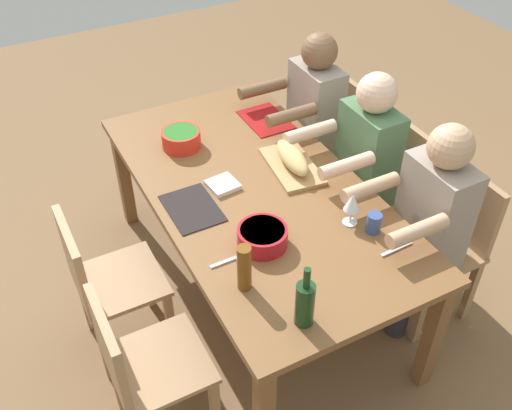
{
  "coord_description": "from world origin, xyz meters",
  "views": [
    {
      "loc": [
        -2.03,
        1.07,
        2.55
      ],
      "look_at": [
        0.0,
        0.0,
        0.63
      ],
      "focal_mm": 41.27,
      "sensor_mm": 36.0,
      "label": 1
    }
  ],
  "objects_px": {
    "chair_near_center": "(383,182)",
    "diner_near_center": "(361,160)",
    "serving_bowl_salad": "(262,236)",
    "chair_near_right": "(332,136)",
    "cutting_board": "(292,166)",
    "cup_near_left": "(374,223)",
    "chair_far_left": "(140,365)",
    "beer_bottle": "(244,268)",
    "bread_loaf": "(292,157)",
    "wine_bottle": "(305,303)",
    "diner_near_right": "(309,114)",
    "serving_bowl_greens": "(181,138)",
    "diner_near_left": "(426,218)",
    "chair_far_center": "(102,280)",
    "napkin_stack": "(223,185)",
    "dining_table": "(256,200)",
    "chair_near_left": "(447,238)",
    "wine_glass": "(352,204)"
  },
  "relations": [
    {
      "from": "serving_bowl_salad",
      "to": "bread_loaf",
      "type": "relative_size",
      "value": 0.7
    },
    {
      "from": "wine_bottle",
      "to": "beer_bottle",
      "type": "height_order",
      "value": "wine_bottle"
    },
    {
      "from": "chair_far_left",
      "to": "wine_bottle",
      "type": "bearing_deg",
      "value": -115.73
    },
    {
      "from": "chair_far_left",
      "to": "cup_near_left",
      "type": "bearing_deg",
      "value": -89.61
    },
    {
      "from": "chair_far_left",
      "to": "chair_near_left",
      "type": "bearing_deg",
      "value": -90.0
    },
    {
      "from": "wine_bottle",
      "to": "wine_glass",
      "type": "xyz_separation_m",
      "value": [
        0.39,
        -0.49,
        0.01
      ]
    },
    {
      "from": "bread_loaf",
      "to": "wine_glass",
      "type": "relative_size",
      "value": 1.93
    },
    {
      "from": "chair_far_left",
      "to": "chair_far_center",
      "type": "distance_m",
      "value": 0.54
    },
    {
      "from": "beer_bottle",
      "to": "cup_near_left",
      "type": "distance_m",
      "value": 0.67
    },
    {
      "from": "bread_loaf",
      "to": "beer_bottle",
      "type": "height_order",
      "value": "beer_bottle"
    },
    {
      "from": "chair_near_left",
      "to": "serving_bowl_greens",
      "type": "bearing_deg",
      "value": 44.06
    },
    {
      "from": "bread_loaf",
      "to": "wine_bottle",
      "type": "relative_size",
      "value": 1.1
    },
    {
      "from": "dining_table",
      "to": "diner_near_left",
      "type": "distance_m",
      "value": 0.84
    },
    {
      "from": "chair_far_center",
      "to": "napkin_stack",
      "type": "bearing_deg",
      "value": -82.85
    },
    {
      "from": "serving_bowl_salad",
      "to": "chair_near_right",
      "type": "bearing_deg",
      "value": -47.52
    },
    {
      "from": "chair_near_left",
      "to": "wine_glass",
      "type": "bearing_deg",
      "value": 79.56
    },
    {
      "from": "chair_near_left",
      "to": "chair_far_center",
      "type": "xyz_separation_m",
      "value": [
        0.54,
        1.65,
        0.0
      ]
    },
    {
      "from": "chair_far_left",
      "to": "diner_near_center",
      "type": "height_order",
      "value": "diner_near_center"
    },
    {
      "from": "chair_near_right",
      "to": "wine_bottle",
      "type": "xyz_separation_m",
      "value": [
        -1.36,
        1.05,
        0.37
      ]
    },
    {
      "from": "beer_bottle",
      "to": "diner_near_center",
      "type": "bearing_deg",
      "value": -60.55
    },
    {
      "from": "chair_near_right",
      "to": "chair_far_center",
      "type": "bearing_deg",
      "value": 107.97
    },
    {
      "from": "chair_near_right",
      "to": "wine_glass",
      "type": "relative_size",
      "value": 5.12
    },
    {
      "from": "chair_near_center",
      "to": "bread_loaf",
      "type": "bearing_deg",
      "value": 83.75
    },
    {
      "from": "dining_table",
      "to": "cutting_board",
      "type": "xyz_separation_m",
      "value": [
        0.06,
        -0.24,
        0.09
      ]
    },
    {
      "from": "serving_bowl_greens",
      "to": "chair_near_left",
      "type": "bearing_deg",
      "value": -135.94
    },
    {
      "from": "chair_near_right",
      "to": "serving_bowl_greens",
      "type": "distance_m",
      "value": 1.06
    },
    {
      "from": "serving_bowl_salad",
      "to": "napkin_stack",
      "type": "height_order",
      "value": "serving_bowl_salad"
    },
    {
      "from": "dining_table",
      "to": "serving_bowl_greens",
      "type": "height_order",
      "value": "serving_bowl_greens"
    },
    {
      "from": "serving_bowl_salad",
      "to": "diner_near_center",
      "type": "bearing_deg",
      "value": -65.35
    },
    {
      "from": "serving_bowl_salad",
      "to": "cup_near_left",
      "type": "relative_size",
      "value": 2.3
    },
    {
      "from": "cutting_board",
      "to": "beer_bottle",
      "type": "bearing_deg",
      "value": 136.49
    },
    {
      "from": "chair_near_left",
      "to": "cutting_board",
      "type": "distance_m",
      "value": 0.88
    },
    {
      "from": "serving_bowl_salad",
      "to": "diner_near_left",
      "type": "bearing_deg",
      "value": -101.72
    },
    {
      "from": "diner_near_left",
      "to": "bread_loaf",
      "type": "distance_m",
      "value": 0.73
    },
    {
      "from": "cutting_board",
      "to": "cup_near_left",
      "type": "relative_size",
      "value": 4.1
    },
    {
      "from": "chair_far_center",
      "to": "beer_bottle",
      "type": "height_order",
      "value": "beer_bottle"
    },
    {
      "from": "diner_near_right",
      "to": "chair_near_center",
      "type": "xyz_separation_m",
      "value": [
        -0.54,
        -0.18,
        -0.21
      ]
    },
    {
      "from": "chair_near_left",
      "to": "chair_far_left",
      "type": "xyz_separation_m",
      "value": [
        0.0,
        1.65,
        0.0
      ]
    },
    {
      "from": "chair_near_center",
      "to": "diner_near_center",
      "type": "relative_size",
      "value": 0.71
    },
    {
      "from": "chair_far_center",
      "to": "cup_near_left",
      "type": "bearing_deg",
      "value": -114.67
    },
    {
      "from": "chair_far_left",
      "to": "chair_near_center",
      "type": "bearing_deg",
      "value": -72.03
    },
    {
      "from": "diner_near_right",
      "to": "chair_far_left",
      "type": "relative_size",
      "value": 1.41
    },
    {
      "from": "diner_near_right",
      "to": "bread_loaf",
      "type": "distance_m",
      "value": 0.63
    },
    {
      "from": "chair_far_left",
      "to": "beer_bottle",
      "type": "distance_m",
      "value": 0.6
    },
    {
      "from": "diner_near_right",
      "to": "serving_bowl_salad",
      "type": "xyz_separation_m",
      "value": [
        -0.9,
        0.8,
        0.09
      ]
    },
    {
      "from": "serving_bowl_salad",
      "to": "serving_bowl_greens",
      "type": "bearing_deg",
      "value": 1.69
    },
    {
      "from": "serving_bowl_greens",
      "to": "diner_near_right",
      "type": "bearing_deg",
      "value": -88.37
    },
    {
      "from": "cup_near_left",
      "to": "serving_bowl_greens",
      "type": "bearing_deg",
      "value": 26.19
    },
    {
      "from": "chair_near_left",
      "to": "chair_far_left",
      "type": "distance_m",
      "value": 1.65
    },
    {
      "from": "diner_near_left",
      "to": "napkin_stack",
      "type": "relative_size",
      "value": 8.57
    }
  ]
}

